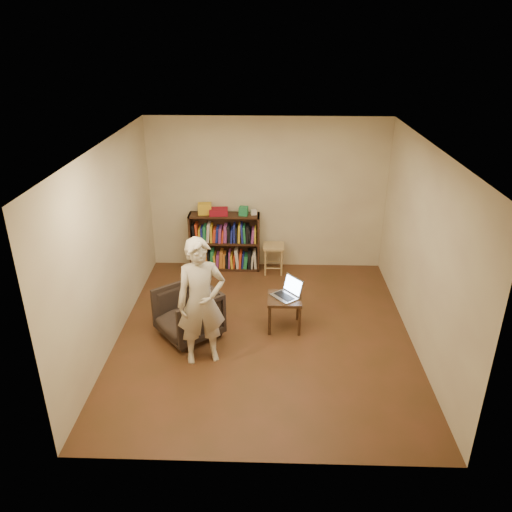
{
  "coord_description": "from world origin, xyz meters",
  "views": [
    {
      "loc": [
        0.08,
        -5.83,
        3.86
      ],
      "look_at": [
        -0.12,
        0.35,
        1.03
      ],
      "focal_mm": 35.0,
      "sensor_mm": 36.0,
      "label": 1
    }
  ],
  "objects_px": {
    "side_table": "(284,302)",
    "person": "(201,302)",
    "bookshelf": "(225,245)",
    "stool": "(274,251)",
    "armchair": "(188,313)",
    "laptop": "(288,292)"
  },
  "relations": [
    {
      "from": "bookshelf",
      "to": "laptop",
      "type": "xyz_separation_m",
      "value": [
        1.04,
        -1.86,
        0.1
      ]
    },
    {
      "from": "laptop",
      "to": "armchair",
      "type": "bearing_deg",
      "value": -117.56
    },
    {
      "from": "side_table",
      "to": "person",
      "type": "relative_size",
      "value": 0.29
    },
    {
      "from": "side_table",
      "to": "stool",
      "type": "bearing_deg",
      "value": 94.96
    },
    {
      "from": "laptop",
      "to": "person",
      "type": "xyz_separation_m",
      "value": [
        -1.08,
        -0.81,
        0.29
      ]
    },
    {
      "from": "bookshelf",
      "to": "stool",
      "type": "xyz_separation_m",
      "value": [
        0.85,
        -0.16,
        -0.03
      ]
    },
    {
      "from": "armchair",
      "to": "side_table",
      "type": "bearing_deg",
      "value": 60.64
    },
    {
      "from": "bookshelf",
      "to": "person",
      "type": "height_order",
      "value": "person"
    },
    {
      "from": "armchair",
      "to": "person",
      "type": "bearing_deg",
      "value": -12.78
    },
    {
      "from": "side_table",
      "to": "person",
      "type": "xyz_separation_m",
      "value": [
        -1.04,
        -0.77,
        0.43
      ]
    },
    {
      "from": "side_table",
      "to": "laptop",
      "type": "height_order",
      "value": "laptop"
    },
    {
      "from": "bookshelf",
      "to": "side_table",
      "type": "xyz_separation_m",
      "value": [
        1.0,
        -1.9,
        -0.04
      ]
    },
    {
      "from": "bookshelf",
      "to": "side_table",
      "type": "relative_size",
      "value": 2.51
    },
    {
      "from": "armchair",
      "to": "person",
      "type": "xyz_separation_m",
      "value": [
        0.27,
        -0.53,
        0.48
      ]
    },
    {
      "from": "bookshelf",
      "to": "stool",
      "type": "relative_size",
      "value": 2.37
    },
    {
      "from": "bookshelf",
      "to": "laptop",
      "type": "distance_m",
      "value": 2.14
    },
    {
      "from": "person",
      "to": "side_table",
      "type": "bearing_deg",
      "value": 20.77
    },
    {
      "from": "bookshelf",
      "to": "laptop",
      "type": "relative_size",
      "value": 2.53
    },
    {
      "from": "stool",
      "to": "armchair",
      "type": "distance_m",
      "value": 2.3
    },
    {
      "from": "armchair",
      "to": "side_table",
      "type": "relative_size",
      "value": 1.58
    },
    {
      "from": "stool",
      "to": "side_table",
      "type": "xyz_separation_m",
      "value": [
        0.15,
        -1.74,
        -0.01
      ]
    },
    {
      "from": "side_table",
      "to": "person",
      "type": "distance_m",
      "value": 1.36
    }
  ]
}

